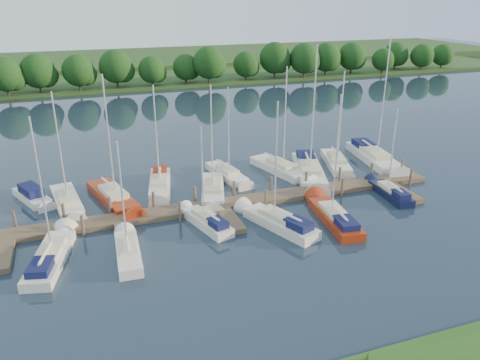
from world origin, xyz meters
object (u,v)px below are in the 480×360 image
object	(u,v)px
sailboat_n_5	(213,192)
dock	(222,208)
sailboat_s_2	(206,222)
motorboat	(33,197)

from	to	relation	value
sailboat_n_5	dock	bearing A→B (deg)	102.17
sailboat_s_2	sailboat_n_5	bearing A→B (deg)	52.94
motorboat	sailboat_n_5	distance (m)	15.34
sailboat_n_5	sailboat_s_2	xyz separation A→B (m)	(-2.16, -5.56, 0.05)
dock	sailboat_n_5	bearing A→B (deg)	85.78
motorboat	sailboat_n_5	xyz separation A→B (m)	(14.86, -3.81, -0.08)
sailboat_s_2	dock	bearing A→B (deg)	32.93
motorboat	sailboat_n_5	bearing A→B (deg)	140.81
dock	sailboat_n_5	size ratio (longest dim) A/B	3.97
dock	sailboat_n_5	xyz separation A→B (m)	(0.25, 3.38, 0.07)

